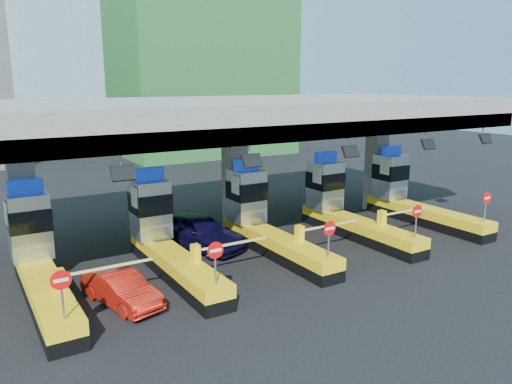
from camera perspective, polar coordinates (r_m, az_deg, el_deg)
ground at (r=24.01m, az=1.12°, el=-6.61°), size 120.00×120.00×0.00m
toll_canopy at (r=25.22m, az=-2.37°, el=8.55°), size 28.00×12.09×7.00m
toll_lane_far_left at (r=20.56m, az=-23.71°, el=-6.92°), size 4.43×8.00×4.16m
toll_lane_left at (r=21.68m, az=-10.52°, el=-5.06°), size 4.43×8.00×4.16m
toll_lane_center at (r=23.82m, az=0.78°, el=-3.25°), size 4.43×8.00×4.16m
toll_lane_right at (r=26.73m, az=9.89°, el=-1.69°), size 4.43×8.00×4.16m
toll_lane_far_right at (r=30.20m, az=17.05°, el=-0.42°), size 4.43×8.00×4.16m
bg_building_scaffold at (r=56.90m, az=-6.38°, el=18.61°), size 18.00×12.00×28.00m
van at (r=24.15m, az=-6.65°, el=-4.46°), size 3.73×5.41×1.71m
red_car at (r=18.81m, az=-15.15°, el=-10.64°), size 2.18×3.88×1.21m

